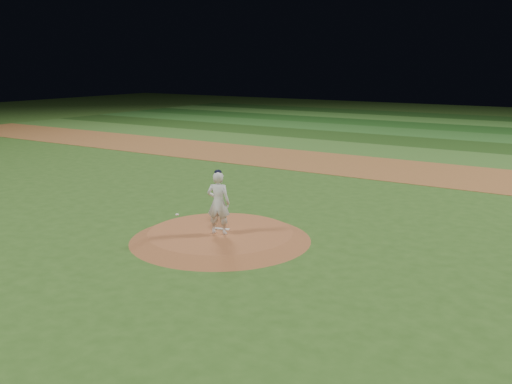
% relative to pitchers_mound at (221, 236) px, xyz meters
% --- Properties ---
extents(ground, '(120.00, 120.00, 0.00)m').
position_rel_pitchers_mound_xyz_m(ground, '(0.00, 0.00, -0.12)').
color(ground, '#2D541B').
rests_on(ground, ground).
extents(infield_dirt_band, '(70.00, 6.00, 0.02)m').
position_rel_pitchers_mound_xyz_m(infield_dirt_band, '(0.00, 14.00, -0.12)').
color(infield_dirt_band, brown).
rests_on(infield_dirt_band, ground).
extents(outfield_stripe_0, '(70.00, 5.00, 0.02)m').
position_rel_pitchers_mound_xyz_m(outfield_stripe_0, '(0.00, 19.50, -0.12)').
color(outfield_stripe_0, '#376424').
rests_on(outfield_stripe_0, ground).
extents(outfield_stripe_1, '(70.00, 5.00, 0.02)m').
position_rel_pitchers_mound_xyz_m(outfield_stripe_1, '(0.00, 24.50, -0.12)').
color(outfield_stripe_1, '#1F4115').
rests_on(outfield_stripe_1, ground).
extents(outfield_stripe_2, '(70.00, 5.00, 0.02)m').
position_rel_pitchers_mound_xyz_m(outfield_stripe_2, '(0.00, 29.50, -0.12)').
color(outfield_stripe_2, '#2B6324').
rests_on(outfield_stripe_2, ground).
extents(outfield_stripe_3, '(70.00, 5.00, 0.02)m').
position_rel_pitchers_mound_xyz_m(outfield_stripe_3, '(0.00, 34.50, -0.12)').
color(outfield_stripe_3, '#1D4E19').
rests_on(outfield_stripe_3, ground).
extents(outfield_stripe_4, '(70.00, 5.00, 0.02)m').
position_rel_pitchers_mound_xyz_m(outfield_stripe_4, '(0.00, 39.50, -0.12)').
color(outfield_stripe_4, '#3E7D2D').
rests_on(outfield_stripe_4, ground).
extents(outfield_stripe_5, '(70.00, 5.00, 0.02)m').
position_rel_pitchers_mound_xyz_m(outfield_stripe_5, '(0.00, 44.50, -0.12)').
color(outfield_stripe_5, '#1D4917').
rests_on(outfield_stripe_5, ground).
extents(pitchers_mound, '(5.50, 5.50, 0.25)m').
position_rel_pitchers_mound_xyz_m(pitchers_mound, '(0.00, 0.00, 0.00)').
color(pitchers_mound, '#96542E').
rests_on(pitchers_mound, ground).
extents(pitching_rubber, '(0.55, 0.28, 0.03)m').
position_rel_pitchers_mound_xyz_m(pitching_rubber, '(-0.14, 0.21, 0.14)').
color(pitching_rubber, silver).
rests_on(pitching_rubber, pitchers_mound).
extents(rosin_bag, '(0.13, 0.13, 0.07)m').
position_rel_pitchers_mound_xyz_m(rosin_bag, '(-2.32, 0.71, 0.16)').
color(rosin_bag, silver).
rests_on(rosin_bag, pitchers_mound).
extents(pitcher_on_mound, '(0.80, 0.65, 1.96)m').
position_rel_pitchers_mound_xyz_m(pitcher_on_mound, '(0.08, -0.18, 1.09)').
color(pitcher_on_mound, silver).
rests_on(pitcher_on_mound, pitchers_mound).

